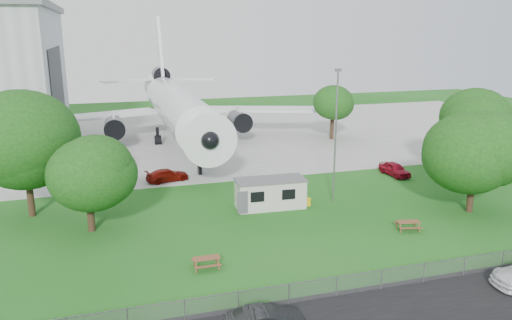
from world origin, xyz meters
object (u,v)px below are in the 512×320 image
object	(u,v)px
site_cabin	(270,193)
picnic_west	(207,268)
airliner	(176,105)
picnic_east	(408,230)

from	to	relation	value
site_cabin	picnic_west	size ratio (longest dim) A/B	3.78
airliner	picnic_east	bearing A→B (deg)	-71.19
picnic_west	site_cabin	bearing A→B (deg)	52.24
airliner	picnic_east	distance (m)	40.22
airliner	site_cabin	world-z (taller)	airliner
airliner	site_cabin	xyz separation A→B (m)	(4.14, -29.54, -3.96)
picnic_west	picnic_east	world-z (taller)	same
picnic_west	picnic_east	size ratio (longest dim) A/B	1.00
airliner	picnic_west	world-z (taller)	airliner
site_cabin	picnic_west	xyz separation A→B (m)	(-7.80, -10.00, -1.31)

